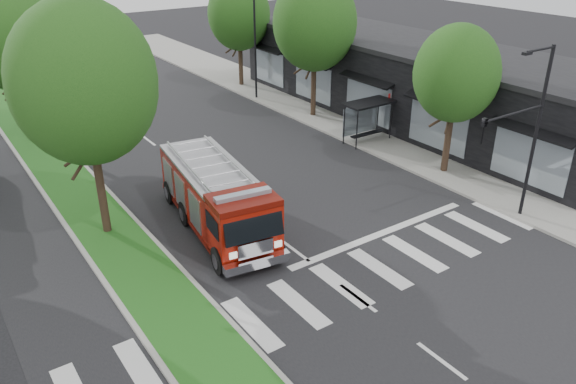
% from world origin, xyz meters
% --- Properties ---
extents(ground, '(140.00, 140.00, 0.00)m').
position_xyz_m(ground, '(0.00, 0.00, 0.00)').
color(ground, black).
rests_on(ground, ground).
extents(sidewalk_right, '(5.00, 80.00, 0.15)m').
position_xyz_m(sidewalk_right, '(12.50, 10.00, 0.07)').
color(sidewalk_right, gray).
rests_on(sidewalk_right, ground).
extents(median, '(3.00, 50.00, 0.15)m').
position_xyz_m(median, '(-6.00, 18.00, 0.08)').
color(median, gray).
rests_on(median, ground).
extents(storefront_row, '(8.00, 30.00, 5.00)m').
position_xyz_m(storefront_row, '(17.00, 10.00, 2.50)').
color(storefront_row, black).
rests_on(storefront_row, ground).
extents(bus_shelter, '(3.20, 1.60, 2.61)m').
position_xyz_m(bus_shelter, '(11.20, 8.15, 2.04)').
color(bus_shelter, black).
rests_on(bus_shelter, ground).
extents(tree_right_near, '(4.40, 4.40, 8.05)m').
position_xyz_m(tree_right_near, '(11.50, 2.00, 5.51)').
color(tree_right_near, black).
rests_on(tree_right_near, ground).
extents(tree_right_mid, '(5.60, 5.60, 9.72)m').
position_xyz_m(tree_right_mid, '(11.50, 14.00, 6.49)').
color(tree_right_mid, black).
rests_on(tree_right_mid, ground).
extents(tree_right_far, '(5.00, 5.00, 8.73)m').
position_xyz_m(tree_right_far, '(11.50, 24.00, 5.84)').
color(tree_right_far, black).
rests_on(tree_right_far, ground).
extents(tree_median_near, '(5.80, 5.80, 10.16)m').
position_xyz_m(tree_median_near, '(-6.00, 6.00, 6.81)').
color(tree_median_near, black).
rests_on(tree_median_near, ground).
extents(tree_median_far, '(5.60, 5.60, 9.72)m').
position_xyz_m(tree_median_far, '(-6.00, 20.00, 6.49)').
color(tree_median_far, black).
rests_on(tree_median_far, ground).
extents(streetlight_right_near, '(4.08, 0.22, 8.00)m').
position_xyz_m(streetlight_right_near, '(9.61, -3.50, 4.67)').
color(streetlight_right_near, black).
rests_on(streetlight_right_near, ground).
extents(streetlight_right_far, '(2.11, 0.20, 8.00)m').
position_xyz_m(streetlight_right_far, '(10.35, 20.00, 4.48)').
color(streetlight_right_far, black).
rests_on(streetlight_right_far, ground).
extents(fire_engine, '(3.91, 9.30, 3.12)m').
position_xyz_m(fire_engine, '(-1.70, 3.64, 1.50)').
color(fire_engine, '#5A0C04').
rests_on(fire_engine, ground).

